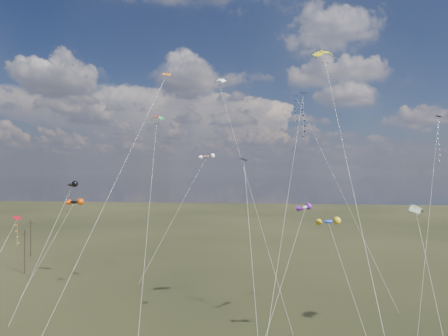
# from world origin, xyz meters

# --- Properties ---
(utility_pole_near) EXTENTS (1.40, 0.20, 8.00)m
(utility_pole_near) POSITION_xyz_m (-38.00, 30.00, 4.09)
(utility_pole_near) COLOR black
(utility_pole_near) RESTS_ON ground
(utility_pole_far) EXTENTS (1.40, 0.20, 8.00)m
(utility_pole_far) POSITION_xyz_m (-46.00, 44.00, 4.09)
(utility_pole_far) COLOR black
(utility_pole_far) RESTS_ON ground
(diamond_black_high) EXTENTS (5.75, 19.07, 29.68)m
(diamond_black_high) POSITION_xyz_m (10.76, 18.64, 25.03)
(diamond_black_high) COLOR black
(diamond_black_high) RESTS_ON ground
(diamond_navy_tall) EXTENTS (12.75, 21.03, 32.74)m
(diamond_navy_tall) POSITION_xyz_m (11.80, 36.16, 28.03)
(diamond_navy_tall) COLOR #091045
(diamond_navy_tall) RESTS_ON ground
(diamond_black_mid) EXTENTS (3.15, 14.91, 19.99)m
(diamond_black_mid) POSITION_xyz_m (4.46, 2.78, 13.59)
(diamond_black_mid) COLOR black
(diamond_black_mid) RESTS_ON ground
(diamond_red_low) EXTENTS (1.17, 10.65, 12.66)m
(diamond_red_low) POSITION_xyz_m (-26.33, 10.55, 10.21)
(diamond_red_low) COLOR #9E0718
(diamond_red_low) RESTS_ON ground
(diamond_navy_right) EXTENTS (7.73, 13.35, 26.32)m
(diamond_navy_right) POSITION_xyz_m (29.38, 21.10, 21.97)
(diamond_navy_right) COLOR #10154F
(diamond_navy_right) RESTS_ON ground
(diamond_orange_center) EXTENTS (9.75, 15.72, 31.07)m
(diamond_orange_center) POSITION_xyz_m (-9.08, 7.58, 22.24)
(diamond_orange_center) COLOR orange
(diamond_orange_center) RESTS_ON ground
(parafoil_yellow) EXTENTS (3.42, 26.23, 32.46)m
(parafoil_yellow) POSITION_xyz_m (12.66, 8.08, 31.63)
(parafoil_yellow) COLOR gold
(parafoil_yellow) RESTS_ON ground
(parafoil_blue_white) EXTENTS (11.62, 15.66, 33.07)m
(parafoil_blue_white) POSITION_xyz_m (-1.25, 22.84, 32.22)
(parafoil_blue_white) COLOR blue
(parafoil_blue_white) RESTS_ON ground
(parafoil_striped) EXTENTS (2.42, 13.53, 15.25)m
(parafoil_striped) POSITION_xyz_m (22.29, 8.24, 14.59)
(parafoil_striped) COLOR yellow
(parafoil_striped) RESTS_ON ground
(parafoil_tricolor) EXTENTS (6.20, 23.34, 26.92)m
(parafoil_tricolor) POSITION_xyz_m (-9.77, 18.10, 26.18)
(parafoil_tricolor) COLOR gold
(parafoil_tricolor) RESTS_ON ground
(novelty_black_orange) EXTENTS (4.01, 11.82, 13.91)m
(novelty_black_orange) POSITION_xyz_m (-27.37, 27.65, 13.26)
(novelty_black_orange) COLOR black
(novelty_black_orange) RESTS_ON ground
(novelty_orange_black) EXTENTS (2.44, 14.67, 17.14)m
(novelty_orange_black) POSITION_xyz_m (-23.47, 19.89, 16.53)
(novelty_orange_black) COLOR #EC410F
(novelty_orange_black) RESTS_ON ground
(novelty_white_purple) EXTENTS (6.23, 11.06, 14.70)m
(novelty_white_purple) POSITION_xyz_m (10.54, 10.54, 14.22)
(novelty_white_purple) COLOR silver
(novelty_white_purple) RESTS_ON ground
(novelty_redwhite_stripe) EXTENTS (9.97, 18.40, 22.24)m
(novelty_redwhite_stripe) POSITION_xyz_m (-7.03, 43.44, 21.58)
(novelty_redwhite_stripe) COLOR red
(novelty_redwhite_stripe) RESTS_ON ground
(novelty_blue_yellow) EXTENTS (4.78, 7.48, 13.76)m
(novelty_blue_yellow) POSITION_xyz_m (12.61, 5.28, 13.21)
(novelty_blue_yellow) COLOR blue
(novelty_blue_yellow) RESTS_ON ground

